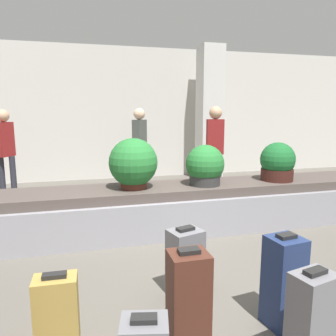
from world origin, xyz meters
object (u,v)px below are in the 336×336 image
(suitcase_4, at_px, (185,263))
(traveler_1, at_px, (140,141))
(pillar, at_px, (210,114))
(potted_plant_2, at_px, (133,164))
(potted_plant_1, at_px, (278,163))
(traveler_0, at_px, (5,146))
(suitcase_0, at_px, (57,317))
(suitcase_1, at_px, (188,305))
(traveler_2, at_px, (215,143))
(suitcase_2, at_px, (283,282))
(suitcase_3, at_px, (311,325))
(potted_plant_0, at_px, (205,166))

(suitcase_4, height_order, traveler_1, traveler_1)
(pillar, height_order, traveler_1, pillar)
(suitcase_4, distance_m, potted_plant_2, 1.78)
(potted_plant_1, height_order, traveler_1, traveler_1)
(pillar, height_order, potted_plant_2, pillar)
(potted_plant_1, xyz_separation_m, potted_plant_2, (-2.16, 0.04, 0.07))
(potted_plant_1, height_order, traveler_0, traveler_0)
(suitcase_0, xyz_separation_m, suitcase_1, (0.86, -0.22, 0.08))
(suitcase_1, bearing_deg, traveler_0, 112.79)
(traveler_1, relative_size, traveler_2, 0.98)
(suitcase_4, height_order, potted_plant_2, potted_plant_2)
(suitcase_4, relative_size, potted_plant_1, 1.14)
(traveler_0, xyz_separation_m, traveler_1, (2.60, 0.10, 0.02))
(suitcase_0, height_order, suitcase_4, suitcase_4)
(traveler_1, bearing_deg, potted_plant_2, 28.58)
(suitcase_2, distance_m, suitcase_4, 0.85)
(pillar, xyz_separation_m, potted_plant_1, (-0.23, -3.29, -0.70))
(traveler_0, distance_m, traveler_1, 2.60)
(traveler_1, bearing_deg, suitcase_4, 35.83)
(suitcase_4, distance_m, traveler_0, 4.76)
(pillar, xyz_separation_m, suitcase_4, (-2.18, -4.90, -1.29))
(suitcase_0, relative_size, traveler_2, 0.35)
(suitcase_2, height_order, traveler_1, traveler_1)
(suitcase_1, relative_size, potted_plant_2, 1.15)
(traveler_0, bearing_deg, suitcase_4, -116.75)
(suitcase_1, distance_m, suitcase_4, 0.75)
(suitcase_1, relative_size, suitcase_3, 1.08)
(potted_plant_0, relative_size, potted_plant_1, 0.99)
(suitcase_4, bearing_deg, potted_plant_1, 23.21)
(suitcase_3, xyz_separation_m, suitcase_4, (-0.48, 1.07, -0.03))
(potted_plant_1, relative_size, traveler_1, 0.33)
(pillar, height_order, suitcase_0, pillar)
(suitcase_2, height_order, suitcase_4, suitcase_2)
(suitcase_4, distance_m, traveler_1, 4.31)
(suitcase_1, distance_m, potted_plant_0, 2.58)
(potted_plant_0, distance_m, potted_plant_1, 1.16)
(pillar, xyz_separation_m, traveler_1, (-1.84, -0.66, -0.56))
(suitcase_3, bearing_deg, suitcase_4, 101.35)
(suitcase_4, xyz_separation_m, potted_plant_1, (1.96, 1.61, 0.59))
(potted_plant_1, xyz_separation_m, traveler_0, (-4.22, 2.53, 0.11))
(potted_plant_0, relative_size, potted_plant_2, 0.84)
(suitcase_1, distance_m, traveler_0, 5.31)
(suitcase_0, relative_size, suitcase_4, 0.93)
(traveler_1, bearing_deg, traveler_0, -47.43)
(pillar, relative_size, traveler_2, 1.82)
(suitcase_0, height_order, traveler_2, traveler_2)
(potted_plant_2, xyz_separation_m, traveler_2, (1.84, 1.60, 0.09))
(suitcase_1, xyz_separation_m, traveler_1, (0.55, 4.95, 0.66))
(suitcase_2, xyz_separation_m, traveler_1, (-0.27, 4.83, 0.68))
(suitcase_0, distance_m, traveler_2, 4.68)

